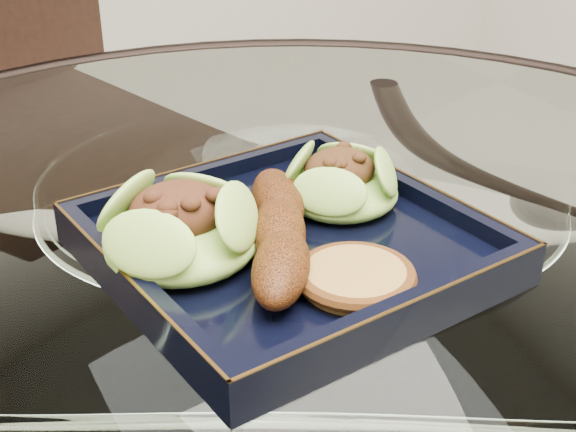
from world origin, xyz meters
TOP-DOWN VIEW (x-y plane):
  - dining_table at (-0.00, -0.00)m, footprint 1.13×1.13m
  - dining_chair at (-0.11, 0.51)m, footprint 0.52×0.52m
  - navy_plate at (-0.04, -0.05)m, footprint 0.30×0.30m
  - lettuce_wrap_left at (-0.12, -0.04)m, footprint 0.15×0.15m
  - lettuce_wrap_right at (0.03, -0.02)m, footprint 0.13×0.13m
  - roasted_plantain at (-0.05, -0.06)m, footprint 0.12×0.18m
  - crumb_patty at (-0.03, -0.13)m, footprint 0.08×0.08m

SIDE VIEW (x-z plane):
  - dining_chair at x=-0.11m, z-range 0.05..0.98m
  - dining_table at x=0.00m, z-range 0.21..0.98m
  - navy_plate at x=-0.04m, z-range 0.76..0.78m
  - crumb_patty at x=-0.03m, z-range 0.78..0.80m
  - lettuce_wrap_right at x=0.03m, z-range 0.78..0.82m
  - roasted_plantain at x=-0.05m, z-range 0.78..0.82m
  - lettuce_wrap_left at x=-0.12m, z-range 0.78..0.82m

